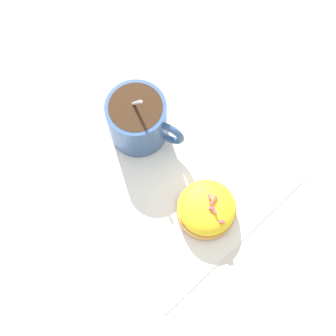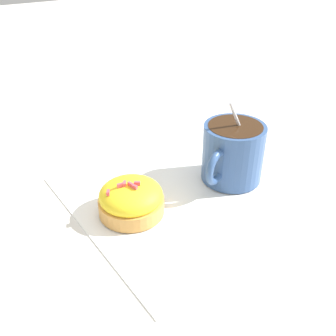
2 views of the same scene
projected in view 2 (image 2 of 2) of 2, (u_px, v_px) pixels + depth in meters
name	position (u px, v px, depth m)	size (l,w,h in m)	color
ground_plane	(184.00, 195.00, 0.49)	(3.00, 3.00, 0.00)	silver
paper_napkin	(184.00, 194.00, 0.49)	(0.28, 0.29, 0.00)	white
coffee_cup	(233.00, 151.00, 0.50)	(0.10, 0.08, 0.11)	#335184
frosted_pastry	(131.00, 199.00, 0.45)	(0.08, 0.08, 0.04)	#D19347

